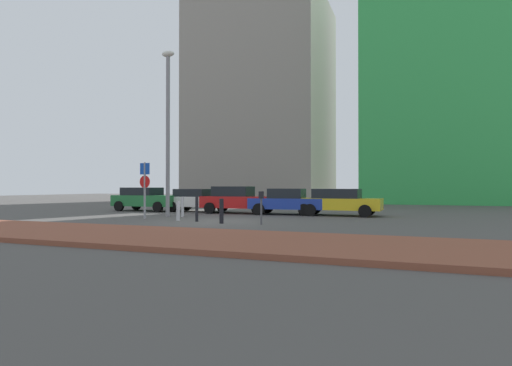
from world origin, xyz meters
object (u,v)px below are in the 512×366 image
at_px(parked_car_red, 237,199).
at_px(traffic_bollard_near, 183,207).
at_px(street_lamp, 168,121).
at_px(parked_car_green, 145,199).
at_px(parked_car_yellow, 337,201).
at_px(parking_sign_post, 145,183).
at_px(traffic_bollard_edge, 221,211).
at_px(parking_meter, 261,203).
at_px(traffic_bollard_mid, 197,209).
at_px(parked_car_white, 197,200).
at_px(parked_car_blue, 287,201).
at_px(traffic_bollard_far, 178,211).

height_order(parked_car_red, traffic_bollard_near, parked_car_red).
bearing_deg(street_lamp, parked_car_green, 137.29).
height_order(parked_car_yellow, parking_sign_post, parking_sign_post).
relative_size(parked_car_green, traffic_bollard_edge, 4.13).
distance_m(street_lamp, traffic_bollard_edge, 6.66).
height_order(parking_meter, traffic_bollard_mid, parking_meter).
bearing_deg(parked_car_white, traffic_bollard_mid, -60.77).
height_order(parked_car_green, parked_car_white, parked_car_green).
bearing_deg(traffic_bollard_near, parked_car_red, 69.68).
relative_size(parked_car_white, traffic_bollard_mid, 3.64).
distance_m(parking_sign_post, traffic_bollard_edge, 4.88).
bearing_deg(parking_sign_post, parked_car_green, 125.73).
height_order(parked_car_blue, traffic_bollard_far, parked_car_blue).
xyz_separation_m(parking_meter, traffic_bollard_edge, (-1.75, -0.07, -0.35)).
height_order(parking_sign_post, traffic_bollard_near, parking_sign_post).
bearing_deg(traffic_bollard_edge, parked_car_yellow, 60.15).
xyz_separation_m(parked_car_yellow, parking_sign_post, (-8.31, -5.38, 0.94)).
bearing_deg(traffic_bollard_far, parking_meter, -6.99).
bearing_deg(parked_car_blue, traffic_bollard_far, -120.62).
height_order(parked_car_green, traffic_bollard_far, parked_car_green).
distance_m(parked_car_yellow, parking_sign_post, 9.94).
xyz_separation_m(parked_car_white, traffic_bollard_edge, (5.07, -6.98, -0.23)).
relative_size(street_lamp, traffic_bollard_mid, 7.83).
distance_m(parked_car_red, street_lamp, 6.03).
bearing_deg(parking_meter, parked_car_yellow, 72.98).
height_order(parked_car_white, traffic_bollard_far, parked_car_white).
relative_size(parked_car_yellow, traffic_bollard_mid, 4.24).
relative_size(parked_car_blue, traffic_bollard_near, 4.19).
height_order(parked_car_red, traffic_bollard_edge, parked_car_red).
relative_size(parking_meter, traffic_bollard_far, 1.51).
bearing_deg(parking_meter, parked_car_green, 148.17).
bearing_deg(street_lamp, traffic_bollard_edge, -30.84).
bearing_deg(traffic_bollard_far, parked_car_green, 135.88).
height_order(parking_sign_post, traffic_bollard_edge, parking_sign_post).
distance_m(parking_sign_post, traffic_bollard_far, 2.55).
height_order(parked_car_green, traffic_bollard_near, parked_car_green).
height_order(parking_meter, traffic_bollard_edge, parking_meter).
bearing_deg(traffic_bollard_near, parked_car_white, 110.39).
xyz_separation_m(parking_meter, traffic_bollard_mid, (-3.17, 0.38, -0.33)).
bearing_deg(parked_car_red, traffic_bollard_near, -110.32).
distance_m(parked_car_white, traffic_bollard_mid, 7.48).
xyz_separation_m(parked_car_green, parking_sign_post, (3.83, -5.33, 0.91)).
bearing_deg(parked_car_yellow, parked_car_green, -179.78).
height_order(parked_car_red, parking_sign_post, parking_sign_post).
bearing_deg(parked_car_yellow, parked_car_blue, -178.31).
distance_m(parking_meter, traffic_bollard_far, 4.25).
xyz_separation_m(traffic_bollard_near, traffic_bollard_mid, (2.03, -2.17, 0.04)).
bearing_deg(parked_car_red, traffic_bollard_far, -93.85).
bearing_deg(parked_car_white, traffic_bollard_edge, -53.98).
distance_m(parked_car_white, parked_car_yellow, 8.79).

